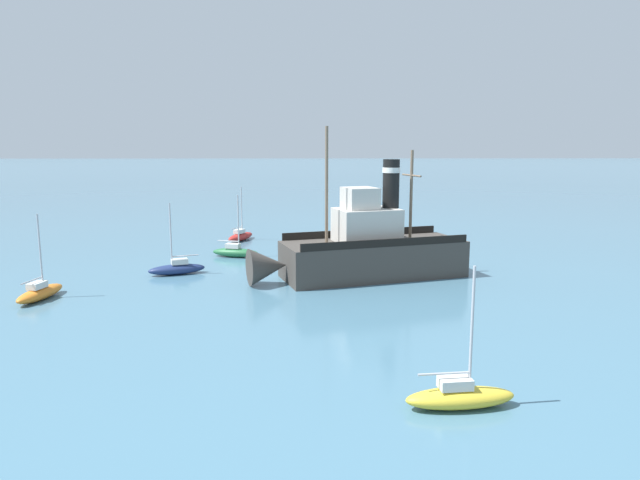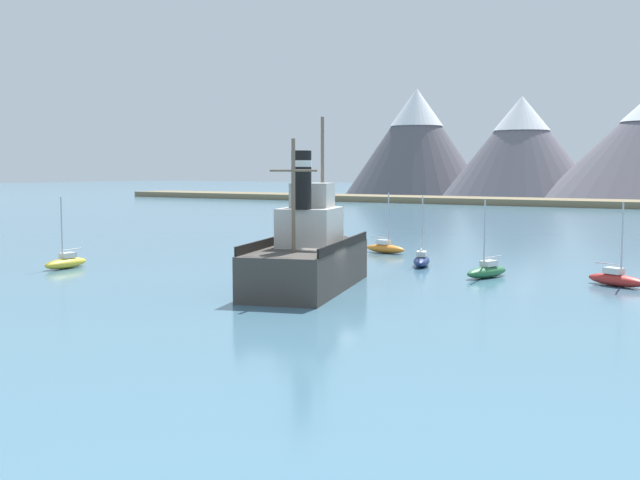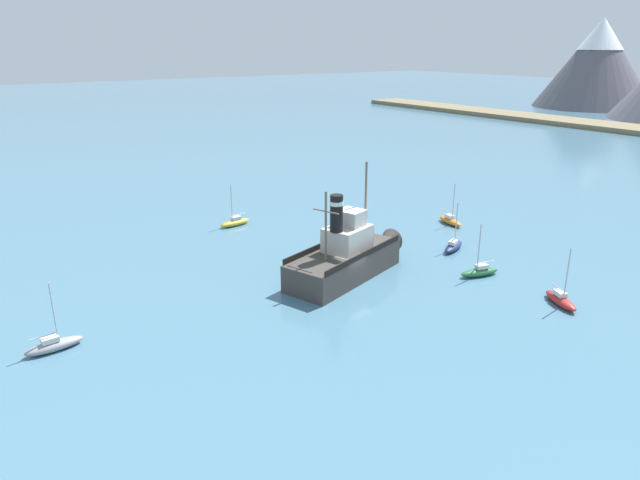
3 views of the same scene
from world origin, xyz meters
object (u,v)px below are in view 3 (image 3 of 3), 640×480
sailboat_orange (450,221)px  sailboat_yellow (235,222)px  sailboat_red (561,300)px  sailboat_navy (453,246)px  sailboat_green (480,271)px  old_tugboat (348,256)px  sailboat_grey (54,345)px

sailboat_orange → sailboat_yellow: 24.81m
sailboat_orange → sailboat_red: (19.87, -9.13, 0.00)m
sailboat_yellow → sailboat_red: size_ratio=1.00×
sailboat_navy → sailboat_green: 6.79m
sailboat_green → sailboat_orange: size_ratio=1.00×
sailboat_yellow → sailboat_orange: bearing=55.7°
old_tugboat → sailboat_orange: bearing=105.0°
sailboat_green → sailboat_red: same height
sailboat_orange → old_tugboat: bearing=-75.0°
sailboat_red → old_tugboat: bearing=-145.9°
old_tugboat → sailboat_red: bearing=34.1°
sailboat_green → sailboat_yellow: size_ratio=1.00×
sailboat_navy → sailboat_grey: bearing=-93.4°
sailboat_grey → sailboat_green: 34.95m
sailboat_navy → sailboat_red: size_ratio=1.00×
old_tugboat → sailboat_yellow: old_tugboat is taller
old_tugboat → sailboat_green: (7.06, 9.50, -1.40)m
sailboat_orange → sailboat_red: 21.87m
sailboat_grey → sailboat_navy: 37.26m
sailboat_navy → sailboat_green: (5.98, -3.21, 0.00)m
sailboat_red → sailboat_grey: bearing=-114.7°
sailboat_green → sailboat_orange: 15.52m
sailboat_green → sailboat_red: (7.69, 0.49, 0.00)m
old_tugboat → sailboat_green: bearing=53.4°
sailboat_grey → sailboat_yellow: size_ratio=1.00×
sailboat_orange → sailboat_red: bearing=-24.7°
sailboat_navy → sailboat_green: size_ratio=1.00×
old_tugboat → sailboat_red: 17.87m
sailboat_red → sailboat_navy: bearing=168.7°
old_tugboat → sailboat_red: (14.75, 9.99, -1.40)m
sailboat_grey → sailboat_orange: (-4.02, 43.61, 0.00)m
sailboat_yellow → sailboat_red: same height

